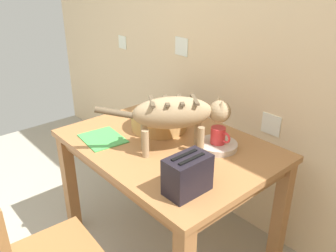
{
  "coord_description": "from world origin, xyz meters",
  "views": [
    {
      "loc": [
        1.3,
        0.32,
        1.64
      ],
      "look_at": [
        0.01,
        1.45,
        0.85
      ],
      "focal_mm": 37.03,
      "sensor_mm": 36.0,
      "label": 1
    }
  ],
  "objects_px": {
    "saucer_bowl": "(217,145)",
    "book_stack": "(172,114)",
    "dining_table": "(168,157)",
    "cat": "(178,114)",
    "magazine": "(103,138)",
    "toaster": "(187,175)",
    "coffee_mug": "(219,135)",
    "wicker_basket": "(159,120)"
  },
  "relations": [
    {
      "from": "saucer_bowl",
      "to": "book_stack",
      "type": "distance_m",
      "value": 0.5
    },
    {
      "from": "dining_table",
      "to": "book_stack",
      "type": "relative_size",
      "value": 6.04
    },
    {
      "from": "cat",
      "to": "magazine",
      "type": "bearing_deg",
      "value": -115.51
    },
    {
      "from": "toaster",
      "to": "saucer_bowl",
      "type": "bearing_deg",
      "value": 114.27
    },
    {
      "from": "toaster",
      "to": "coffee_mug",
      "type": "bearing_deg",
      "value": 113.8
    },
    {
      "from": "dining_table",
      "to": "saucer_bowl",
      "type": "relative_size",
      "value": 5.41
    },
    {
      "from": "wicker_basket",
      "to": "toaster",
      "type": "bearing_deg",
      "value": -29.42
    },
    {
      "from": "cat",
      "to": "book_stack",
      "type": "distance_m",
      "value": 0.51
    },
    {
      "from": "dining_table",
      "to": "cat",
      "type": "height_order",
      "value": "cat"
    },
    {
      "from": "saucer_bowl",
      "to": "coffee_mug",
      "type": "bearing_deg",
      "value": -0.0
    },
    {
      "from": "dining_table",
      "to": "coffee_mug",
      "type": "relative_size",
      "value": 9.51
    },
    {
      "from": "cat",
      "to": "coffee_mug",
      "type": "relative_size",
      "value": 4.86
    },
    {
      "from": "magazine",
      "to": "wicker_basket",
      "type": "height_order",
      "value": "wicker_basket"
    },
    {
      "from": "dining_table",
      "to": "wicker_basket",
      "type": "distance_m",
      "value": 0.24
    },
    {
      "from": "dining_table",
      "to": "magazine",
      "type": "height_order",
      "value": "magazine"
    },
    {
      "from": "saucer_bowl",
      "to": "book_stack",
      "type": "xyz_separation_m",
      "value": [
        -0.49,
        0.11,
        -0.0
      ]
    },
    {
      "from": "cat",
      "to": "magazine",
      "type": "height_order",
      "value": "cat"
    },
    {
      "from": "dining_table",
      "to": "magazine",
      "type": "relative_size",
      "value": 4.61
    },
    {
      "from": "book_stack",
      "to": "wicker_basket",
      "type": "relative_size",
      "value": 0.57
    },
    {
      "from": "cat",
      "to": "book_stack",
      "type": "height_order",
      "value": "cat"
    },
    {
      "from": "wicker_basket",
      "to": "toaster",
      "type": "relative_size",
      "value": 1.68
    },
    {
      "from": "dining_table",
      "to": "wicker_basket",
      "type": "relative_size",
      "value": 3.47
    },
    {
      "from": "dining_table",
      "to": "toaster",
      "type": "xyz_separation_m",
      "value": [
        0.41,
        -0.25,
        0.18
      ]
    },
    {
      "from": "book_stack",
      "to": "coffee_mug",
      "type": "bearing_deg",
      "value": -12.65
    },
    {
      "from": "book_stack",
      "to": "wicker_basket",
      "type": "distance_m",
      "value": 0.2
    },
    {
      "from": "saucer_bowl",
      "to": "coffee_mug",
      "type": "distance_m",
      "value": 0.06
    },
    {
      "from": "coffee_mug",
      "to": "wicker_basket",
      "type": "height_order",
      "value": "coffee_mug"
    },
    {
      "from": "dining_table",
      "to": "wicker_basket",
      "type": "xyz_separation_m",
      "value": [
        -0.18,
        0.08,
        0.14
      ]
    },
    {
      "from": "dining_table",
      "to": "saucer_bowl",
      "type": "xyz_separation_m",
      "value": [
        0.23,
        0.16,
        0.11
      ]
    },
    {
      "from": "coffee_mug",
      "to": "wicker_basket",
      "type": "xyz_separation_m",
      "value": [
        -0.41,
        -0.07,
        -0.03
      ]
    },
    {
      "from": "cat",
      "to": "saucer_bowl",
      "type": "distance_m",
      "value": 0.29
    },
    {
      "from": "coffee_mug",
      "to": "wicker_basket",
      "type": "bearing_deg",
      "value": -170.08
    },
    {
      "from": "book_stack",
      "to": "toaster",
      "type": "relative_size",
      "value": 0.96
    },
    {
      "from": "cat",
      "to": "saucer_bowl",
      "type": "xyz_separation_m",
      "value": [
        0.12,
        0.18,
        -0.2
      ]
    },
    {
      "from": "dining_table",
      "to": "magazine",
      "type": "bearing_deg",
      "value": -137.5
    },
    {
      "from": "book_stack",
      "to": "toaster",
      "type": "height_order",
      "value": "toaster"
    },
    {
      "from": "saucer_bowl",
      "to": "magazine",
      "type": "height_order",
      "value": "saucer_bowl"
    },
    {
      "from": "coffee_mug",
      "to": "book_stack",
      "type": "distance_m",
      "value": 0.51
    },
    {
      "from": "saucer_bowl",
      "to": "wicker_basket",
      "type": "distance_m",
      "value": 0.41
    },
    {
      "from": "toaster",
      "to": "wicker_basket",
      "type": "bearing_deg",
      "value": 150.58
    },
    {
      "from": "coffee_mug",
      "to": "wicker_basket",
      "type": "relative_size",
      "value": 0.36
    },
    {
      "from": "wicker_basket",
      "to": "dining_table",
      "type": "bearing_deg",
      "value": -25.4
    }
  ]
}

